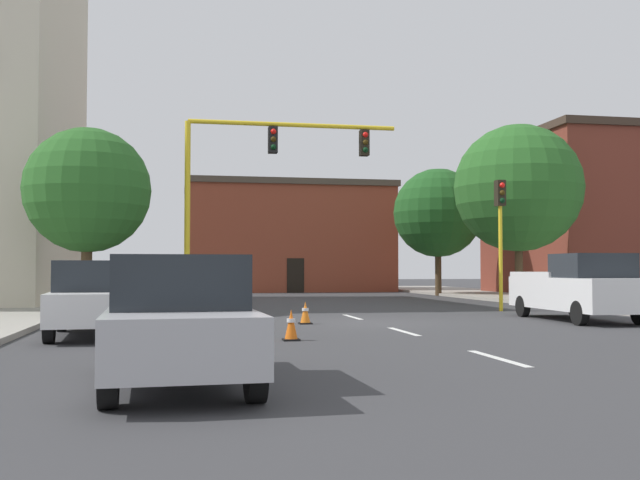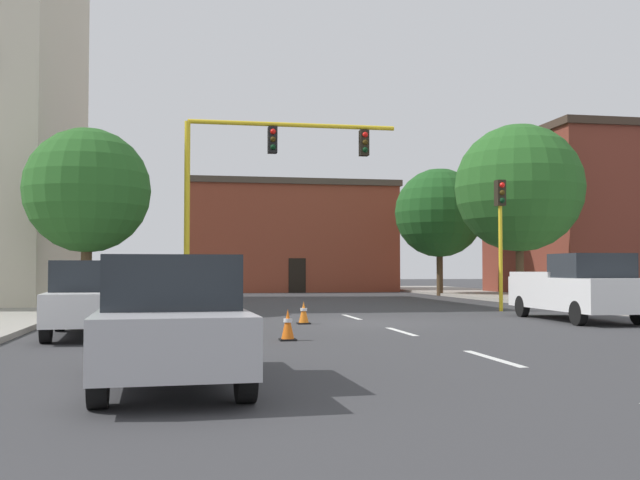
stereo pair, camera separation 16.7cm
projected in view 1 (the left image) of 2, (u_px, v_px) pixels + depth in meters
The scene contains 17 objects.
ground_plane at pixel (372, 323), 21.14m from camera, with size 160.00×160.00×0.00m, color #38383A.
sidewalk_right at pixel (598, 303), 31.24m from camera, with size 6.00×56.00×0.14m, color #9E998E.
lane_stripe_seg_1 at pixel (498, 358), 12.80m from camera, with size 0.16×2.40×0.01m, color silver.
lane_stripe_seg_2 at pixel (404, 331), 18.20m from camera, with size 0.16×2.40×0.01m, color silver.
lane_stripe_seg_3 at pixel (352, 317), 23.60m from camera, with size 0.16×2.40×0.01m, color silver.
building_brick_center at pixel (287, 237), 50.81m from camera, with size 13.97×7.94×7.37m.
building_row_right at pixel (623, 216), 42.97m from camera, with size 13.36×11.20×9.17m.
traffic_signal_gantry at pixel (217, 250), 25.92m from camera, with size 8.43×1.20×6.83m.
traffic_light_pole_right at pixel (500, 215), 26.99m from camera, with size 0.32×0.47×4.80m.
tree_right_far at pixel (438, 213), 42.14m from camera, with size 5.08×5.08×7.27m.
tree_left_near at pixel (87, 191), 24.79m from camera, with size 4.22×4.22×6.30m.
tree_right_mid at pixel (518, 188), 33.61m from camera, with size 5.82×5.82×8.14m.
pickup_truck_white at pixel (578, 288), 22.01m from camera, with size 2.19×5.47×1.99m.
sedan_white_near_left at pixel (94, 298), 17.06m from camera, with size 2.15×4.61×1.74m.
sedan_silver_mid_left at pixel (179, 319), 9.94m from camera, with size 2.03×4.57×1.74m.
traffic_cone_roadside_a at pixel (291, 325), 15.96m from camera, with size 0.36×0.36×0.68m.
traffic_cone_roadside_b at pixel (305, 313), 20.67m from camera, with size 0.36×0.36×0.63m.
Camera 1 is at (-5.45, -20.56, 1.57)m, focal length 41.35 mm.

